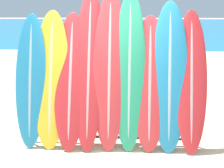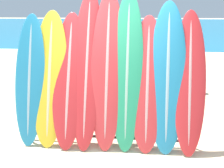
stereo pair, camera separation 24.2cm
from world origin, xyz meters
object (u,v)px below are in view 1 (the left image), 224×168
at_px(surfboard_slot_3, 89,69).
at_px(surfboard_slot_5, 130,71).
at_px(surfboard_slot_2, 71,80).
at_px(surfboard_slot_0, 31,81).
at_px(surfboard_slot_8, 191,81).
at_px(surfboard_slot_6, 150,83).
at_px(surfboard_slot_4, 110,70).
at_px(surfboard_slot_1, 51,79).
at_px(person_near_water, 34,63).
at_px(person_far_left, 178,56).
at_px(surfboard_rack, 109,119).
at_px(surfboard_slot_7, 170,76).
at_px(person_mid_beach, 68,55).

height_order(surfboard_slot_3, surfboard_slot_5, surfboard_slot_3).
relative_size(surfboard_slot_2, surfboard_slot_5, 0.87).
xyz_separation_m(surfboard_slot_0, surfboard_slot_8, (2.55, 0.02, 0.03)).
bearing_deg(surfboard_slot_6, surfboard_slot_0, -179.84).
relative_size(surfboard_slot_3, surfboard_slot_4, 1.01).
distance_m(surfboard_slot_1, surfboard_slot_2, 0.32).
height_order(person_near_water, person_far_left, person_far_left).
xyz_separation_m(surfboard_slot_4, surfboard_slot_8, (1.28, -0.03, -0.15)).
bearing_deg(surfboard_slot_0, surfboard_slot_1, 4.01).
xyz_separation_m(surfboard_rack, surfboard_slot_7, (0.95, 0.08, 0.72)).
distance_m(surfboard_slot_0, surfboard_slot_5, 1.60).
distance_m(surfboard_rack, surfboard_slot_7, 1.19).
relative_size(surfboard_slot_0, surfboard_slot_3, 0.85).
bearing_deg(surfboard_slot_4, surfboard_slot_6, -4.05).
xyz_separation_m(surfboard_rack, surfboard_slot_8, (1.28, 0.07, 0.65)).
bearing_deg(surfboard_slot_5, surfboard_slot_0, -178.32).
height_order(surfboard_slot_2, person_mid_beach, surfboard_slot_2).
relative_size(surfboard_slot_5, person_near_water, 1.58).
height_order(surfboard_slot_0, surfboard_slot_3, surfboard_slot_3).
xyz_separation_m(surfboard_slot_3, surfboard_slot_5, (0.65, -0.04, -0.02)).
relative_size(surfboard_slot_3, surfboard_slot_8, 1.15).
relative_size(surfboard_slot_1, person_mid_beach, 1.24).
relative_size(surfboard_rack, surfboard_slot_0, 1.36).
relative_size(surfboard_slot_3, person_far_left, 1.46).
bearing_deg(person_far_left, surfboard_slot_1, -76.70).
height_order(person_near_water, person_mid_beach, person_mid_beach).
bearing_deg(surfboard_slot_1, surfboard_slot_0, -175.99).
bearing_deg(surfboard_slot_4, surfboard_slot_5, -0.69).
bearing_deg(person_mid_beach, surfboard_slot_6, -176.39).
bearing_deg(surfboard_slot_2, surfboard_slot_3, 12.28).
height_order(surfboard_slot_6, surfboard_slot_8, surfboard_slot_8).
height_order(surfboard_slot_5, person_mid_beach, surfboard_slot_5).
bearing_deg(surfboard_slot_3, surfboard_slot_4, -6.10).
bearing_deg(person_near_water, surfboard_slot_5, -57.37).
distance_m(surfboard_slot_1, surfboard_slot_6, 1.58).
relative_size(surfboard_slot_2, surfboard_slot_3, 0.86).
xyz_separation_m(surfboard_slot_1, person_mid_beach, (-0.43, 3.13, -0.13)).
xyz_separation_m(surfboard_slot_7, person_near_water, (-3.06, 2.44, -0.30)).
relative_size(surfboard_slot_4, surfboard_slot_6, 1.18).
distance_m(surfboard_slot_7, person_mid_beach, 3.89).
xyz_separation_m(surfboard_slot_0, person_mid_beach, (-0.10, 3.16, -0.10)).
relative_size(surfboard_rack, surfboard_slot_8, 1.32).
bearing_deg(surfboard_rack, surfboard_slot_1, 175.74).
relative_size(surfboard_slot_2, surfboard_slot_6, 1.02).
height_order(surfboard_slot_5, person_far_left, surfboard_slot_5).
distance_m(surfboard_rack, person_mid_beach, 3.52).
bearing_deg(surfboard_rack, surfboard_slot_8, 3.13).
relative_size(surfboard_slot_0, surfboard_slot_6, 1.01).
distance_m(surfboard_slot_3, surfboard_slot_4, 0.33).
bearing_deg(person_near_water, surfboard_slot_7, -51.05).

